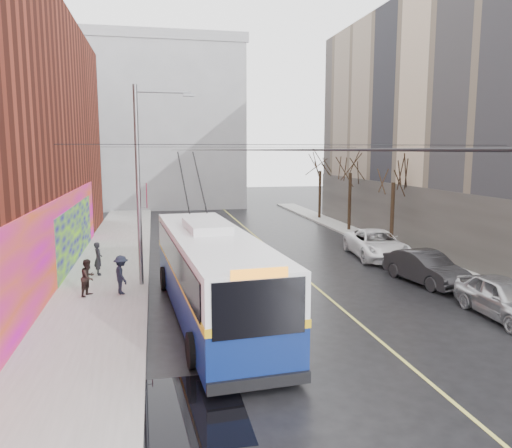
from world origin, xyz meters
The scene contains 20 objects.
ground centered at (0.00, 0.00, 0.00)m, with size 140.00×140.00×0.00m, color black.
sidewalk_left centered at (-8.00, 12.00, 0.07)m, with size 4.00×60.00×0.15m, color gray.
sidewalk_right centered at (9.00, 12.00, 0.07)m, with size 2.00×60.00×0.15m, color gray.
lane_line centered at (1.50, 14.00, 0.00)m, with size 0.12×50.00×0.01m, color #BFB74C.
building_far centered at (-6.00, 44.99, 9.02)m, with size 20.50×12.10×18.00m.
streetlight_pole centered at (-6.14, 10.00, 4.85)m, with size 2.65×0.60×9.00m.
catenary_wires centered at (-2.54, 14.77, 6.25)m, with size 18.00×60.00×0.22m.
tree_near centered at (9.00, 16.00, 4.98)m, with size 3.20×3.20×6.40m.
tree_mid centered at (9.00, 23.00, 5.25)m, with size 3.20×3.20×6.68m.
tree_far centered at (9.00, 30.00, 5.14)m, with size 3.20×3.20×6.57m.
puddle centered at (-4.98, -1.35, 0.00)m, with size 2.74×3.59×0.01m, color black.
pigeons_flying centered at (-3.33, 10.49, 7.56)m, with size 3.30×0.88×0.61m.
trolleybus centered at (-3.61, 5.27, 1.70)m, with size 3.73×13.06×6.12m.
parked_car_a centered at (7.00, 2.93, 0.77)m, with size 1.83×4.54×1.55m, color #A6A7AB.
parked_car_b centered at (6.71, 8.00, 0.76)m, with size 1.60×4.60×1.51m, color #252527.
parked_car_c centered at (6.94, 13.74, 0.80)m, with size 2.64×5.72×1.59m, color white.
following_car centered at (-3.59, 16.71, 0.81)m, with size 1.92×4.77×1.63m, color silver.
pedestrian_a centered at (-8.39, 12.15, 0.96)m, with size 0.59×0.39×1.62m, color black.
pedestrian_b centered at (-8.42, 8.57, 0.93)m, with size 0.76×0.59×1.56m, color black.
pedestrian_c centered at (-7.08, 8.56, 0.98)m, with size 1.07×0.61×1.66m, color black.
Camera 1 is at (-5.62, -12.68, 6.20)m, focal length 35.00 mm.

